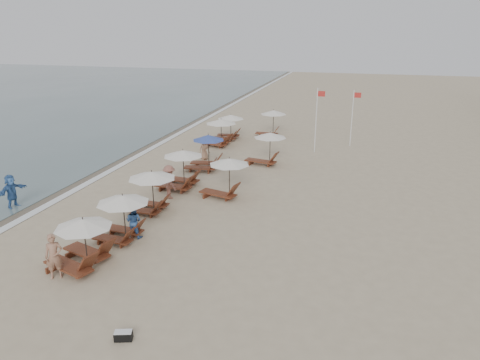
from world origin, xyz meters
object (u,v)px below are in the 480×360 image
(lounger_station_6, at_px, (228,127))
(inland_station_1, at_px, (265,147))
(inland_station_2, at_px, (271,120))
(lounger_station_5, at_px, (219,132))
(beachgoer_mid_b, at_px, (169,182))
(beachgoer_near, at_px, (54,256))
(lounger_station_0, at_px, (79,244))
(lounger_station_4, at_px, (205,154))
(flag_pole_near, at_px, (317,118))
(beachgoer_far_b, at_px, (204,149))
(lounger_station_1, at_px, (120,216))
(lounger_station_3, at_px, (179,171))
(inland_station_0, at_px, (224,175))
(lounger_station_2, at_px, (150,189))
(duffel_bag, at_px, (123,336))
(beachgoer_mid_a, at_px, (134,221))
(waterline_walker, at_px, (12,191))

(lounger_station_6, bearing_deg, inland_station_1, -53.91)
(inland_station_2, bearing_deg, lounger_station_5, -125.82)
(lounger_station_5, bearing_deg, beachgoer_mid_b, -84.77)
(lounger_station_5, distance_m, beachgoer_near, 20.87)
(lounger_station_0, height_order, beachgoer_mid_b, lounger_station_0)
(lounger_station_0, bearing_deg, lounger_station_4, 88.70)
(lounger_station_0, bearing_deg, lounger_station_5, 92.35)
(beachgoer_mid_b, distance_m, flag_pole_near, 13.76)
(lounger_station_0, height_order, beachgoer_far_b, lounger_station_0)
(lounger_station_1, height_order, inland_station_1, inland_station_1)
(lounger_station_3, distance_m, inland_station_0, 3.12)
(inland_station_0, distance_m, beachgoer_near, 10.51)
(lounger_station_5, bearing_deg, inland_station_0, -70.20)
(inland_station_1, relative_size, beachgoer_far_b, 1.92)
(lounger_station_0, bearing_deg, lounger_station_3, 89.24)
(lounger_station_0, relative_size, lounger_station_3, 1.00)
(lounger_station_6, height_order, inland_station_2, inland_station_2)
(lounger_station_0, height_order, beachgoer_near, lounger_station_0)
(lounger_station_3, xyz_separation_m, lounger_station_4, (0.18, 3.86, -0.02))
(lounger_station_2, xyz_separation_m, lounger_station_6, (-0.85, 16.21, -0.16))
(lounger_station_3, bearing_deg, duffel_bag, -74.09)
(lounger_station_3, height_order, flag_pole_near, flag_pole_near)
(inland_station_2, bearing_deg, beachgoer_mid_b, -97.53)
(lounger_station_3, relative_size, beachgoer_mid_b, 1.48)
(lounger_station_3, relative_size, beachgoer_mid_a, 1.79)
(lounger_station_5, bearing_deg, inland_station_2, 54.18)
(lounger_station_5, height_order, beachgoer_near, lounger_station_5)
(lounger_station_0, height_order, flag_pole_near, flag_pole_near)
(lounger_station_0, bearing_deg, beachgoer_far_b, 91.92)
(lounger_station_5, distance_m, beachgoer_far_b, 4.12)
(lounger_station_6, bearing_deg, lounger_station_0, -88.20)
(beachgoer_mid_b, bearing_deg, lounger_station_5, -45.00)
(lounger_station_3, xyz_separation_m, waterline_walker, (-7.21, -5.27, -0.16))
(inland_station_1, bearing_deg, lounger_station_6, 126.09)
(duffel_bag, bearing_deg, flag_pole_near, 82.90)
(lounger_station_2, relative_size, flag_pole_near, 0.52)
(lounger_station_1, bearing_deg, lounger_station_6, 93.13)
(inland_station_2, bearing_deg, duffel_bag, -86.97)
(lounger_station_3, bearing_deg, beachgoer_mid_b, -85.12)
(lounger_station_6, xyz_separation_m, beachgoer_far_b, (0.17, -6.32, -0.33))
(lounger_station_2, xyz_separation_m, inland_station_0, (2.98, 3.02, 0.06))
(inland_station_1, relative_size, flag_pole_near, 0.60)
(lounger_station_1, height_order, inland_station_2, inland_station_2)
(lounger_station_5, bearing_deg, inland_station_1, -40.97)
(lounger_station_6, bearing_deg, beachgoer_near, -89.24)
(lounger_station_3, height_order, beachgoer_mid_b, lounger_station_3)
(lounger_station_2, height_order, beachgoer_far_b, lounger_station_2)
(lounger_station_6, bearing_deg, lounger_station_3, -86.20)
(lounger_station_3, distance_m, lounger_station_5, 10.20)
(inland_station_2, bearing_deg, beachgoer_mid_a, -94.43)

